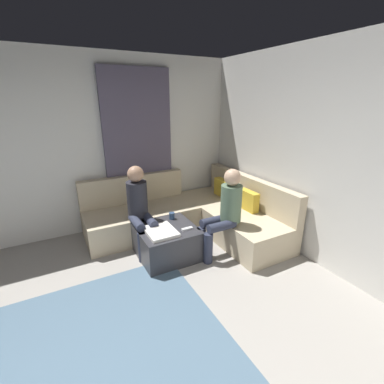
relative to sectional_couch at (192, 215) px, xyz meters
name	(u,v)px	position (x,y,z in m)	size (l,w,h in m)	color
wall_back	(383,172)	(2.08, 1.06, 1.07)	(6.00, 0.12, 2.70)	silver
wall_left	(48,150)	(-0.86, -1.88, 1.07)	(0.12, 6.00, 2.70)	silver
curtain_panel	(139,150)	(-0.76, -0.58, 0.97)	(0.06, 1.10, 2.50)	#595166
area_rug	(104,383)	(1.88, -1.78, -0.27)	(2.60, 2.20, 0.01)	slate
sectional_couch	(192,215)	(0.00, 0.00, 0.00)	(2.10, 2.55, 0.87)	#C6B593
ottoman	(167,242)	(0.47, -0.65, -0.07)	(0.76, 0.76, 0.42)	#333338
folded_blanket	(160,231)	(0.57, -0.77, 0.16)	(0.44, 0.36, 0.04)	white
coffee_mug	(172,216)	(0.25, -0.47, 0.19)	(0.08, 0.08, 0.10)	#334C72
game_remote	(187,229)	(0.65, -0.43, 0.15)	(0.05, 0.15, 0.02)	white
person_on_couch_back	(225,210)	(0.80, 0.06, 0.38)	(0.30, 0.60, 1.20)	#2D3347
person_on_couch_side	(140,206)	(0.15, -0.90, 0.38)	(0.60, 0.30, 1.20)	#2D3347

